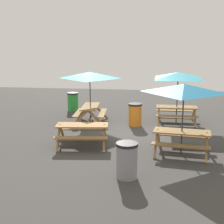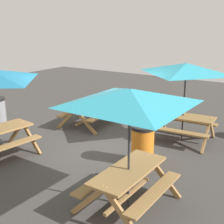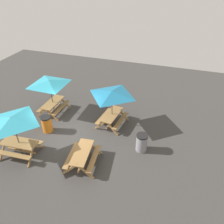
% 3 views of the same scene
% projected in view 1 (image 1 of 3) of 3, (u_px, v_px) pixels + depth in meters
% --- Properties ---
extents(ground_plane, '(24.00, 24.00, 0.00)m').
position_uv_depth(ground_plane, '(130.00, 135.00, 12.30)').
color(ground_plane, '#3D3A38').
rests_on(ground_plane, ground).
extents(picnic_table_0, '(2.24, 2.24, 2.34)m').
position_uv_depth(picnic_table_0, '(184.00, 94.00, 9.81)').
color(picnic_table_0, olive).
rests_on(picnic_table_0, ground).
extents(picnic_table_1, '(1.95, 1.72, 0.81)m').
position_uv_depth(picnic_table_1, '(82.00, 130.00, 10.92)').
color(picnic_table_1, olive).
rests_on(picnic_table_1, ground).
extents(picnic_table_2, '(2.13, 2.13, 2.34)m').
position_uv_depth(picnic_table_2, '(90.00, 79.00, 13.77)').
color(picnic_table_2, olive).
rests_on(picnic_table_2, ground).
extents(picnic_table_3, '(2.83, 2.83, 2.34)m').
position_uv_depth(picnic_table_3, '(178.00, 79.00, 13.66)').
color(picnic_table_3, olive).
rests_on(picnic_table_3, ground).
extents(trash_bin_gray, '(0.59, 0.59, 0.98)m').
position_uv_depth(trash_bin_gray, '(127.00, 160.00, 8.31)').
color(trash_bin_gray, gray).
rests_on(trash_bin_gray, ground).
extents(trash_bin_green, '(0.59, 0.59, 0.98)m').
position_uv_depth(trash_bin_green, '(73.00, 102.00, 16.51)').
color(trash_bin_green, green).
rests_on(trash_bin_green, ground).
extents(trash_bin_orange, '(0.59, 0.59, 0.98)m').
position_uv_depth(trash_bin_orange, '(135.00, 114.00, 13.58)').
color(trash_bin_orange, orange).
rests_on(trash_bin_orange, ground).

